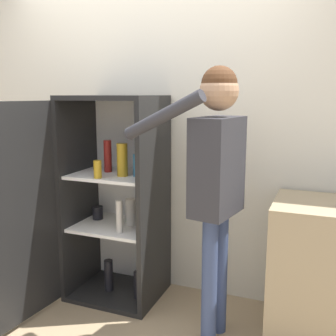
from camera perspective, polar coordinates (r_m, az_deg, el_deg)
The scene contains 4 objects.
wall_back at distance 3.19m, azimuth -2.17°, elevation 5.18°, with size 7.00×0.06×2.55m.
refrigerator at distance 3.03m, azimuth -10.08°, elevation -4.80°, with size 0.80×1.25×1.57m.
person at distance 2.42m, azimuth 6.98°, elevation 0.17°, with size 0.70×0.50×1.75m.
counter at distance 2.80m, azimuth 22.90°, elevation -13.90°, with size 0.78×0.58×0.91m.
Camera 1 is at (1.29, -1.92, 1.58)m, focal length 42.00 mm.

